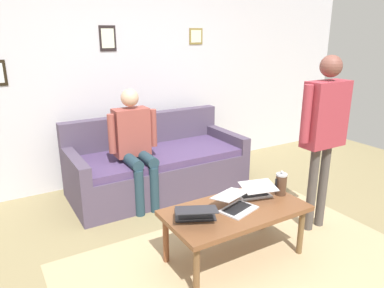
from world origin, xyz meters
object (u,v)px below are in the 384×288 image
at_px(french_press, 281,184).
at_px(laptop_left, 254,191).
at_px(person_seated, 135,141).
at_px(laptop_right, 235,204).
at_px(couch, 157,166).
at_px(laptop_center, 195,213).
at_px(coffee_table, 235,214).
at_px(person_standing, 325,122).

bearing_deg(french_press, laptop_left, -23.82).
bearing_deg(person_seated, laptop_right, 102.32).
bearing_deg(couch, laptop_center, 75.46).
xyz_separation_m(couch, laptop_right, (0.05, 1.61, 0.20)).
relative_size(laptop_left, laptop_center, 0.87).
bearing_deg(french_press, coffee_table, 1.35).
xyz_separation_m(laptop_right, person_seated, (0.30, -1.39, 0.22)).
relative_size(coffee_table, french_press, 5.20).
xyz_separation_m(person_standing, person_seated, (1.29, -1.38, -0.34)).
distance_m(couch, laptop_right, 1.63).
xyz_separation_m(couch, coffee_table, (0.04, 1.61, 0.11)).
xyz_separation_m(couch, laptop_left, (-0.24, 1.50, 0.21)).
distance_m(french_press, person_standing, 0.69).
height_order(coffee_table, person_standing, person_standing).
relative_size(laptop_left, person_standing, 0.23).
distance_m(couch, person_standing, 2.01).
relative_size(laptop_center, person_standing, 0.27).
xyz_separation_m(couch, french_press, (-0.46, 1.60, 0.26)).
distance_m(laptop_left, laptop_right, 0.31).
relative_size(french_press, person_seated, 0.18).
bearing_deg(french_press, couch, -73.83).
bearing_deg(laptop_left, person_seated, -64.95).
bearing_deg(couch, french_press, 106.17).
distance_m(laptop_center, laptop_right, 0.36).
relative_size(laptop_right, person_seated, 0.29).
xyz_separation_m(coffee_table, person_seated, (0.31, -1.38, 0.31)).
relative_size(laptop_left, french_press, 1.70).
height_order(laptop_center, laptop_right, laptop_center).
height_order(person_standing, person_seated, person_standing).
bearing_deg(coffee_table, laptop_left, -159.09).
bearing_deg(person_standing, person_seated, -46.89).
relative_size(laptop_center, french_press, 1.95).
height_order(french_press, person_standing, person_standing).
relative_size(coffee_table, laptop_right, 3.22).
xyz_separation_m(laptop_left, person_seated, (0.60, -1.27, 0.22)).
bearing_deg(laptop_right, couch, -91.75).
bearing_deg(laptop_right, french_press, -178.19).
bearing_deg(person_standing, french_press, -1.11).
height_order(laptop_right, french_press, french_press).
distance_m(french_press, person_seated, 1.60).
relative_size(laptop_center, person_seated, 0.34).
relative_size(laptop_right, person_standing, 0.22).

